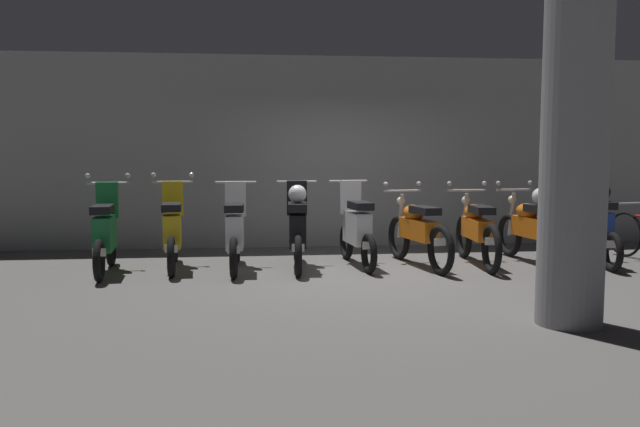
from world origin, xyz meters
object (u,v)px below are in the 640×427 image
at_px(motorbike_slot_1, 173,230).
at_px(motorbike_slot_6, 476,230).
at_px(motorbike_slot_7, 532,226).
at_px(support_pillar, 574,153).
at_px(motorbike_slot_8, 595,224).
at_px(motorbike_slot_4, 356,228).
at_px(motorbike_slot_5, 418,231).
at_px(motorbike_slot_3, 297,227).
at_px(motorbike_slot_2, 235,231).
at_px(motorbike_slot_0, 105,233).

bearing_deg(motorbike_slot_1, motorbike_slot_6, -1.78).
distance_m(motorbike_slot_7, support_pillar, 3.49).
bearing_deg(motorbike_slot_8, motorbike_slot_7, 169.36).
bearing_deg(motorbike_slot_4, motorbike_slot_6, -4.51).
distance_m(motorbike_slot_1, support_pillar, 5.21).
xyz_separation_m(motorbike_slot_5, support_pillar, (0.61, -3.10, 1.07)).
height_order(motorbike_slot_1, motorbike_slot_7, motorbike_slot_1).
height_order(motorbike_slot_1, motorbike_slot_5, motorbike_slot_1).
distance_m(motorbike_slot_1, motorbike_slot_3, 1.68).
xyz_separation_m(motorbike_slot_3, support_pillar, (2.27, -3.12, 1.00)).
xyz_separation_m(motorbike_slot_1, motorbike_slot_5, (3.33, -0.14, -0.04)).
relative_size(motorbike_slot_5, motorbike_slot_7, 0.99).
bearing_deg(motorbike_slot_7, motorbike_slot_6, -176.90).
bearing_deg(motorbike_slot_3, support_pillar, -53.95).
relative_size(motorbike_slot_1, motorbike_slot_3, 1.00).
relative_size(motorbike_slot_1, motorbike_slot_2, 1.00).
bearing_deg(motorbike_slot_4, motorbike_slot_2, -174.34).
bearing_deg(motorbike_slot_2, motorbike_slot_3, 2.80).
xyz_separation_m(motorbike_slot_1, motorbike_slot_8, (5.84, -0.24, 0.04)).
bearing_deg(motorbike_slot_6, support_pillar, -94.16).
xyz_separation_m(motorbike_slot_1, motorbike_slot_6, (4.17, -0.13, -0.04)).
bearing_deg(motorbike_slot_3, motorbike_slot_1, 175.84).
height_order(motorbike_slot_5, motorbike_slot_8, motorbike_slot_8).
bearing_deg(motorbike_slot_5, motorbike_slot_0, -178.95).
distance_m(motorbike_slot_2, motorbike_slot_3, 0.84).
bearing_deg(motorbike_slot_4, support_pillar, -66.00).
height_order(motorbike_slot_0, motorbike_slot_5, motorbike_slot_0).
distance_m(motorbike_slot_3, motorbike_slot_5, 1.66).
xyz_separation_m(motorbike_slot_3, motorbike_slot_8, (4.17, -0.12, 0.00)).
bearing_deg(motorbike_slot_8, support_pillar, -122.24).
bearing_deg(support_pillar, motorbike_slot_4, 114.00).
relative_size(motorbike_slot_8, support_pillar, 0.54).
relative_size(motorbike_slot_3, support_pillar, 0.54).
bearing_deg(motorbike_slot_2, motorbike_slot_1, 169.03).
bearing_deg(motorbike_slot_4, motorbike_slot_1, -179.95).
xyz_separation_m(motorbike_slot_7, support_pillar, (-1.06, -3.16, 1.04)).
xyz_separation_m(motorbike_slot_6, support_pillar, (-0.23, -3.12, 1.07)).
bearing_deg(motorbike_slot_8, motorbike_slot_0, 179.80).
bearing_deg(motorbike_slot_5, motorbike_slot_7, 1.95).
height_order(motorbike_slot_2, motorbike_slot_5, motorbike_slot_2).
bearing_deg(motorbike_slot_7, motorbike_slot_1, 179.03).
bearing_deg(support_pillar, motorbike_slot_2, 135.23).
height_order(motorbike_slot_5, motorbike_slot_6, same).
xyz_separation_m(motorbike_slot_2, support_pillar, (3.11, -3.08, 1.04)).
distance_m(motorbike_slot_0, support_pillar, 5.75).
bearing_deg(support_pillar, motorbike_slot_8, 57.76).
bearing_deg(motorbike_slot_5, motorbike_slot_8, -2.29).
bearing_deg(support_pillar, motorbike_slot_1, 140.56).
bearing_deg(motorbike_slot_8, motorbike_slot_1, 177.63).
bearing_deg(motorbike_slot_6, motorbike_slot_4, 175.49).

